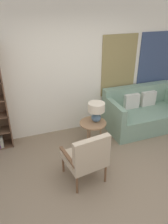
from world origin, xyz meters
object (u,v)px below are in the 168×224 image
Objects in this scene: armchair at (87,156)px; table_lamp at (96,110)px; couch at (142,113)px; side_table at (93,125)px.

armchair is 2.31× the size of table_lamp.
table_lamp is (-1.31, -0.33, 0.47)m from couch.
armchair is 1.09m from table_lamp.
couch reaches higher than side_table.
armchair is 2.22m from couch.
couch is at bearing 13.98° from side_table.
armchair is at bearing -146.27° from couch.
table_lamp reaches higher than side_table.
table_lamp is at bearing 14.11° from side_table.
armchair is 0.53× the size of couch.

